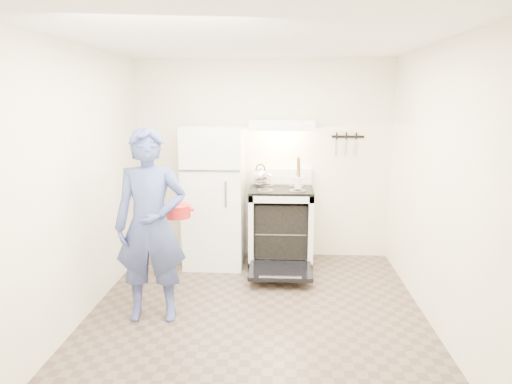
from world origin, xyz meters
The scene contains 15 objects.
floor centered at (0.00, 0.00, 0.00)m, with size 3.60×3.60×0.00m, color brown.
back_wall centered at (0.00, 1.80, 1.25)m, with size 3.20×0.02×2.50m, color white.
refrigerator centered at (-0.58, 1.45, 0.85)m, with size 0.70×0.70×1.70m, color white.
stove_body centered at (0.23, 1.48, 0.46)m, with size 0.76×0.65×0.92m, color white.
cooktop centered at (0.23, 1.48, 0.94)m, with size 0.76×0.65×0.03m, color black.
backsplash centered at (0.23, 1.76, 1.05)m, with size 0.76×0.07×0.20m, color white.
oven_door centered at (0.23, 0.88, 0.12)m, with size 0.70×0.54×0.04m, color black.
oven_rack centered at (0.23, 1.48, 0.44)m, with size 0.60×0.52×0.01m, color slate.
range_hood centered at (0.23, 1.55, 1.71)m, with size 0.76×0.50×0.12m, color white.
knife_strip centered at (1.05, 1.79, 1.55)m, with size 0.40×0.02×0.03m, color black.
pizza_stone centered at (0.15, 1.46, 0.45)m, with size 0.33×0.33×0.02m, color olive.
tea_kettle centered at (-0.03, 1.61, 1.09)m, with size 0.22×0.18×0.27m, color #BCBCC0, non-canonical shape.
utensil_jar centered at (0.43, 1.35, 1.05)m, with size 0.09×0.09×0.13m, color silver.
person centered at (-0.95, -0.02, 0.89)m, with size 0.65×0.43×1.78m, color navy.
dutch_oven centered at (-0.77, 0.26, 0.96)m, with size 0.32×0.25×0.22m, color red, non-canonical shape.
Camera 1 is at (0.21, -3.94, 2.03)m, focal length 32.00 mm.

